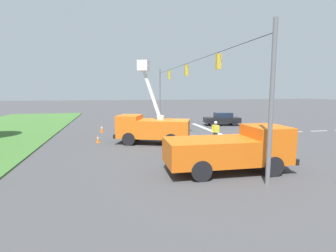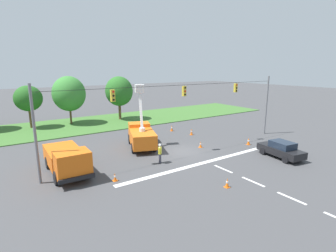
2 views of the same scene
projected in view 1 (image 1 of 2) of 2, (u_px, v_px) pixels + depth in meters
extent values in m
plane|color=#424244|center=(186.00, 136.00, 24.36)|extent=(200.00, 200.00, 0.00)
cube|color=silver|center=(221.00, 135.00, 25.11)|extent=(17.60, 0.50, 0.01)
cube|color=silver|center=(240.00, 134.00, 25.54)|extent=(0.20, 2.00, 0.01)
cube|color=silver|center=(268.00, 133.00, 26.18)|extent=(0.20, 2.00, 0.01)
cube|color=silver|center=(294.00, 132.00, 26.82)|extent=(0.20, 2.00, 0.01)
cube|color=silver|center=(319.00, 131.00, 27.46)|extent=(0.20, 2.00, 0.01)
cylinder|color=slate|center=(271.00, 104.00, 11.30)|extent=(0.20, 0.20, 7.20)
cylinder|color=slate|center=(160.00, 95.00, 36.47)|extent=(0.20, 0.20, 7.20)
cylinder|color=black|center=(187.00, 64.00, 23.48)|extent=(26.00, 0.03, 0.03)
cylinder|color=black|center=(219.00, 53.00, 16.58)|extent=(0.02, 0.02, 0.10)
cube|color=gold|center=(218.00, 62.00, 16.65)|extent=(0.32, 0.28, 0.96)
cylinder|color=red|center=(221.00, 56.00, 16.64)|extent=(0.16, 0.05, 0.16)
cylinder|color=black|center=(221.00, 62.00, 16.69)|extent=(0.16, 0.05, 0.16)
cylinder|color=black|center=(221.00, 67.00, 16.73)|extent=(0.16, 0.05, 0.16)
cylinder|color=black|center=(186.00, 64.00, 23.56)|extent=(0.02, 0.02, 0.10)
cube|color=gold|center=(186.00, 70.00, 23.63)|extent=(0.32, 0.28, 0.96)
cylinder|color=black|center=(188.00, 67.00, 23.62)|extent=(0.16, 0.05, 0.16)
cylinder|color=red|center=(188.00, 70.00, 23.66)|extent=(0.16, 0.05, 0.16)
cylinder|color=black|center=(188.00, 74.00, 23.71)|extent=(0.16, 0.05, 0.16)
cylinder|color=black|center=(169.00, 70.00, 30.47)|extent=(0.02, 0.02, 0.10)
cube|color=gold|center=(169.00, 75.00, 30.54)|extent=(0.32, 0.28, 0.96)
cylinder|color=red|center=(170.00, 72.00, 30.53)|extent=(0.16, 0.05, 0.16)
cylinder|color=black|center=(170.00, 75.00, 30.57)|extent=(0.16, 0.05, 0.16)
cylinder|color=black|center=(170.00, 78.00, 30.62)|extent=(0.16, 0.05, 0.16)
cube|color=orange|center=(164.00, 129.00, 20.69)|extent=(3.57, 4.50, 1.40)
cube|color=orange|center=(130.00, 126.00, 21.06)|extent=(2.69, 2.37, 1.74)
cube|color=#1E2838|center=(123.00, 122.00, 21.11)|extent=(1.89, 0.79, 0.78)
cube|color=black|center=(119.00, 134.00, 21.29)|extent=(2.24, 0.97, 0.30)
cylinder|color=black|center=(129.00, 139.00, 20.10)|extent=(0.61, 1.03, 1.00)
cylinder|color=black|center=(136.00, 134.00, 22.20)|extent=(0.61, 1.03, 1.00)
cylinder|color=black|center=(171.00, 140.00, 19.63)|extent=(0.61, 1.03, 1.00)
cylinder|color=black|center=(175.00, 135.00, 21.73)|extent=(0.61, 1.03, 1.00)
cylinder|color=silver|center=(161.00, 118.00, 20.61)|extent=(0.60, 0.60, 0.36)
cube|color=white|center=(152.00, 95.00, 20.46)|extent=(0.78, 1.55, 4.04)
cube|color=white|center=(143.00, 66.00, 20.26)|extent=(1.12, 1.07, 0.80)
cube|color=orange|center=(209.00, 151.00, 13.28)|extent=(2.59, 4.47, 1.25)
cube|color=orange|center=(266.00, 143.00, 13.85)|extent=(2.43, 1.95, 1.84)
cube|color=#1E2838|center=(278.00, 137.00, 13.93)|extent=(2.12, 0.15, 0.83)
cube|color=black|center=(282.00, 156.00, 14.15)|extent=(2.49, 0.21, 0.30)
cylinder|color=black|center=(250.00, 155.00, 15.04)|extent=(0.30, 1.01, 1.00)
cylinder|color=black|center=(273.00, 166.00, 12.81)|extent=(0.30, 1.01, 1.00)
cylinder|color=black|center=(188.00, 158.00, 14.33)|extent=(0.30, 1.01, 1.00)
cylinder|color=black|center=(201.00, 171.00, 12.10)|extent=(0.30, 1.01, 1.00)
cube|color=black|center=(222.00, 120.00, 31.96)|extent=(2.39, 4.52, 0.64)
cube|color=#192333|center=(223.00, 115.00, 31.89)|extent=(1.79, 2.27, 0.60)
cylinder|color=black|center=(213.00, 124.00, 31.07)|extent=(0.29, 0.66, 0.64)
cylinder|color=black|center=(209.00, 122.00, 32.77)|extent=(0.29, 0.66, 0.64)
cylinder|color=black|center=(235.00, 123.00, 31.24)|extent=(0.29, 0.66, 0.64)
cylinder|color=black|center=(230.00, 122.00, 32.95)|extent=(0.29, 0.66, 0.64)
cylinder|color=#383842|center=(216.00, 138.00, 21.08)|extent=(0.18, 0.18, 0.85)
cylinder|color=#383842|center=(214.00, 138.00, 21.18)|extent=(0.18, 0.18, 0.85)
cube|color=yellow|center=(215.00, 129.00, 21.03)|extent=(0.45, 0.46, 0.60)
cube|color=silver|center=(215.00, 129.00, 21.03)|extent=(0.34, 0.36, 0.62)
cylinder|color=yellow|center=(219.00, 129.00, 20.89)|extent=(0.11, 0.11, 0.55)
cylinder|color=yellow|center=(212.00, 128.00, 21.16)|extent=(0.11, 0.11, 0.55)
sphere|color=tan|center=(216.00, 123.00, 20.98)|extent=(0.22, 0.22, 0.22)
sphere|color=white|center=(216.00, 123.00, 20.97)|extent=(0.26, 0.26, 0.26)
cube|color=orange|center=(186.00, 125.00, 31.94)|extent=(0.36, 0.36, 0.03)
cone|color=orange|center=(186.00, 122.00, 31.88)|extent=(0.31, 0.31, 0.76)
cylinder|color=white|center=(186.00, 122.00, 31.88)|extent=(0.19, 0.19, 0.14)
cube|color=orange|center=(179.00, 132.00, 26.67)|extent=(0.36, 0.36, 0.03)
cone|color=orange|center=(179.00, 129.00, 26.63)|extent=(0.25, 0.25, 0.63)
cylinder|color=white|center=(179.00, 128.00, 26.62)|extent=(0.16, 0.16, 0.11)
cube|color=orange|center=(278.00, 137.00, 23.89)|extent=(0.36, 0.36, 0.03)
cone|color=orange|center=(278.00, 133.00, 23.84)|extent=(0.26, 0.26, 0.65)
cylinder|color=white|center=(278.00, 133.00, 23.84)|extent=(0.16, 0.16, 0.12)
cube|color=orange|center=(102.00, 132.00, 26.63)|extent=(0.36, 0.36, 0.03)
cone|color=orange|center=(102.00, 128.00, 26.58)|extent=(0.31, 0.31, 0.77)
cylinder|color=white|center=(102.00, 128.00, 26.57)|extent=(0.19, 0.19, 0.14)
cube|color=orange|center=(262.00, 156.00, 16.84)|extent=(0.36, 0.36, 0.03)
cone|color=orange|center=(263.00, 151.00, 16.80)|extent=(0.24, 0.24, 0.59)
cylinder|color=white|center=(263.00, 151.00, 16.80)|extent=(0.15, 0.15, 0.11)
cube|color=orange|center=(131.00, 130.00, 28.12)|extent=(0.36, 0.36, 0.03)
cone|color=orange|center=(131.00, 126.00, 28.07)|extent=(0.30, 0.30, 0.76)
cylinder|color=white|center=(131.00, 126.00, 28.07)|extent=(0.19, 0.19, 0.14)
cube|color=orange|center=(98.00, 142.00, 21.30)|extent=(0.36, 0.36, 0.03)
cone|color=orange|center=(98.00, 138.00, 21.26)|extent=(0.25, 0.25, 0.63)
cylinder|color=white|center=(98.00, 138.00, 21.26)|extent=(0.16, 0.16, 0.11)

